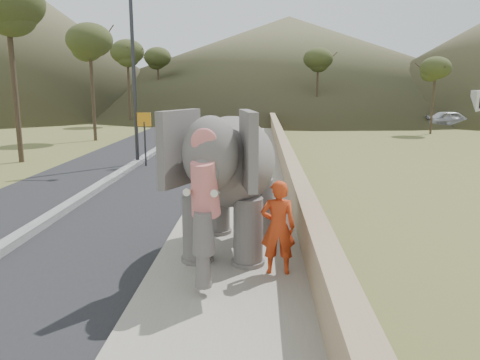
% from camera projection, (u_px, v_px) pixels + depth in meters
% --- Properties ---
extents(ground, '(160.00, 160.00, 0.00)m').
position_uv_depth(ground, '(221.00, 316.00, 7.46)').
color(ground, olive).
rests_on(ground, ground).
extents(road, '(7.00, 120.00, 0.03)m').
position_uv_depth(road, '(110.00, 183.00, 17.45)').
color(road, black).
rests_on(road, ground).
extents(median, '(0.35, 120.00, 0.22)m').
position_uv_depth(median, '(109.00, 180.00, 17.43)').
color(median, black).
rests_on(median, ground).
extents(walkway, '(3.00, 120.00, 0.15)m').
position_uv_depth(walkway, '(243.00, 182.00, 17.23)').
color(walkway, '#9E9687').
rests_on(walkway, ground).
extents(parapet, '(0.30, 120.00, 1.10)m').
position_uv_depth(parapet, '(288.00, 170.00, 17.07)').
color(parapet, tan).
rests_on(parapet, ground).
extents(lamppost, '(1.76, 0.36, 8.00)m').
position_uv_depth(lamppost, '(140.00, 55.00, 20.49)').
color(lamppost, '#2F2F34').
rests_on(lamppost, ground).
extents(signboard, '(0.60, 0.08, 2.40)m').
position_uv_depth(signboard, '(145.00, 130.00, 20.65)').
color(signboard, '#2D2D33').
rests_on(signboard, ground).
extents(distant_car, '(4.27, 1.80, 1.44)m').
position_uv_depth(distant_car, '(452.00, 119.00, 39.34)').
color(distant_car, '#AEADB4').
rests_on(distant_car, ground).
extents(hill_far, '(80.00, 80.00, 14.00)m').
position_uv_depth(hill_far, '(288.00, 62.00, 74.34)').
color(hill_far, brown).
rests_on(hill_far, ground).
extents(elephant_and_man, '(2.59, 4.36, 2.99)m').
position_uv_depth(elephant_and_man, '(232.00, 180.00, 9.89)').
color(elephant_and_man, slate).
rests_on(elephant_and_man, ground).
extents(motorcyclist, '(1.23, 1.61, 1.75)m').
position_uv_depth(motorcyclist, '(205.00, 132.00, 28.91)').
color(motorcyclist, maroon).
rests_on(motorcyclist, ground).
extents(trees, '(48.17, 43.14, 8.61)m').
position_uv_depth(trees, '(250.00, 82.00, 33.71)').
color(trees, '#473828').
rests_on(trees, ground).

